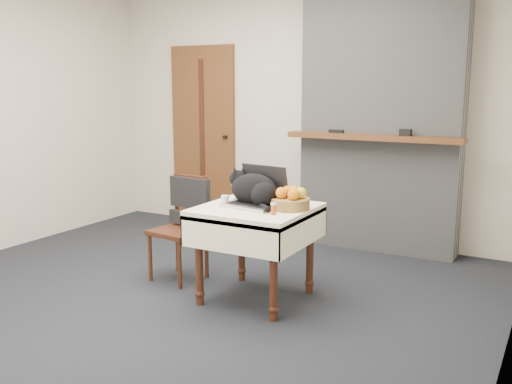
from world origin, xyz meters
TOP-DOWN VIEW (x-y plane):
  - ground at (0.00, 0.00)m, footprint 4.50×4.50m
  - room_shell at (0.00, 0.46)m, footprint 4.52×4.01m
  - door at (-1.20, 1.97)m, footprint 0.82×0.10m
  - chimney at (0.90, 1.85)m, footprint 1.62×0.48m
  - side_table at (0.53, 0.10)m, footprint 0.78×0.78m
  - laptop at (0.52, 0.14)m, footprint 0.43×0.39m
  - cat at (0.50, 0.14)m, footprint 0.50×0.38m
  - cream_jar at (0.29, 0.07)m, footprint 0.06×0.06m
  - pill_bottle at (0.76, -0.07)m, footprint 0.04×0.04m
  - fruit_basket at (0.78, 0.15)m, footprint 0.28×0.28m
  - desk_clutter at (0.74, 0.18)m, footprint 0.11×0.08m
  - chair at (-0.22, 0.25)m, footprint 0.42×0.42m

SIDE VIEW (x-z plane):
  - ground at x=0.00m, z-range 0.00..0.00m
  - chair at x=-0.22m, z-range 0.12..0.97m
  - side_table at x=0.53m, z-range 0.24..0.94m
  - desk_clutter at x=0.74m, z-range 0.70..0.71m
  - cream_jar at x=0.29m, z-range 0.70..0.77m
  - pill_bottle at x=0.76m, z-range 0.70..0.78m
  - fruit_basket at x=0.78m, z-range 0.68..0.84m
  - laptop at x=0.52m, z-range 0.63..0.92m
  - cat at x=0.50m, z-range 0.68..0.95m
  - door at x=-1.20m, z-range 0.00..2.00m
  - chimney at x=0.90m, z-range 0.00..2.60m
  - room_shell at x=0.00m, z-range 0.46..3.07m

